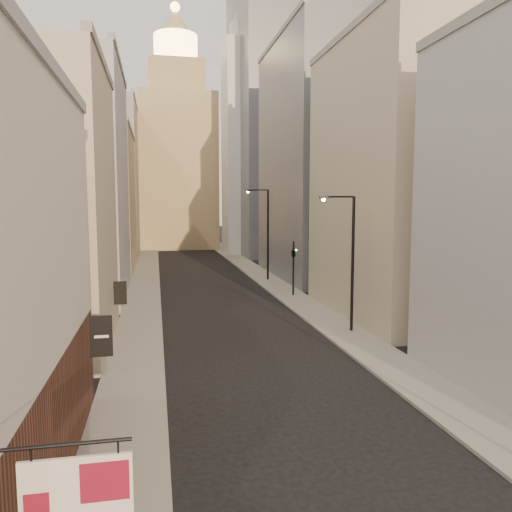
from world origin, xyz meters
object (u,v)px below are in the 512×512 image
Objects in this scene: white_tower at (248,141)px; streetlamp_far at (266,229)px; traffic_light_right at (293,254)px; clock_tower at (177,154)px; streetlamp_mid at (349,256)px.

white_tower reaches higher than streetlamp_far.
clock_tower is at bearing -79.21° from traffic_light_right.
white_tower is at bearing 104.93° from streetlamp_far.
streetlamp_mid is 22.49m from streetlamp_far.
streetlamp_far reaches higher than traffic_light_right.
traffic_light_right is at bearing -94.75° from white_tower.
streetlamp_far reaches higher than streetlamp_mid.
clock_tower is 68.06m from streetlamp_mid.
streetlamp_mid is 1.76× the size of traffic_light_right.
white_tower is 32.86m from streetlamp_far.
streetlamp_far is (-3.71, -29.95, -12.99)m from white_tower.
clock_tower is at bearing 103.35° from streetlamp_mid.
traffic_light_right is (7.71, -53.58, -13.80)m from clock_tower.
white_tower reaches higher than traffic_light_right.
traffic_light_right is at bearing -81.81° from clock_tower.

